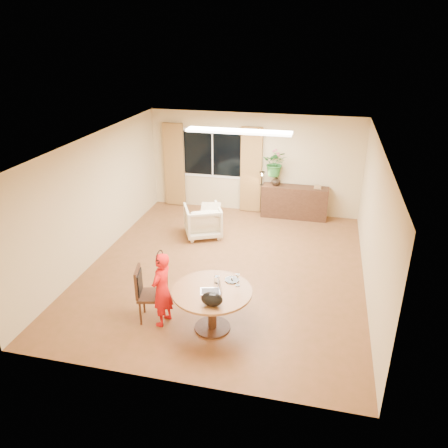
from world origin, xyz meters
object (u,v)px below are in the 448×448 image
(dining_table, at_px, (212,299))
(dining_chair, at_px, (151,294))
(child, at_px, (162,289))
(armchair, at_px, (203,221))
(sideboard, at_px, (294,202))

(dining_table, distance_m, dining_chair, 1.05)
(dining_chair, distance_m, child, 0.28)
(dining_chair, xyz_separation_m, armchair, (-0.06, 3.34, -0.11))
(dining_table, distance_m, sideboard, 5.06)
(dining_chair, height_order, child, child)
(dining_table, bearing_deg, armchair, 108.28)
(dining_table, relative_size, armchair, 1.54)
(child, relative_size, armchair, 1.56)
(dining_chair, xyz_separation_m, sideboard, (1.93, 4.95, -0.06))
(armchair, bearing_deg, sideboard, -165.96)
(dining_table, xyz_separation_m, sideboard, (0.89, 4.98, -0.15))
(armchair, bearing_deg, dining_chair, 66.27)
(dining_table, height_order, armchair, armchair)
(dining_table, bearing_deg, child, -177.29)
(dining_table, bearing_deg, dining_chair, 178.55)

